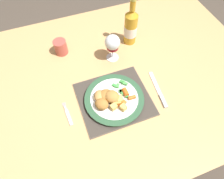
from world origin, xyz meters
TOP-DOWN VIEW (x-y plane):
  - ground_plane at (0.00, 0.00)m, footprint 6.00×6.00m
  - dining_table at (0.00, 0.00)m, footprint 1.56×1.08m
  - placemat at (-0.02, -0.12)m, footprint 0.32×0.29m
  - dinner_plate at (-0.02, -0.13)m, footprint 0.27×0.27m
  - breaded_croquettes at (-0.06, -0.13)m, footprint 0.14×0.12m
  - green_beans_pile at (0.02, -0.10)m, footprint 0.10×0.10m
  - glazed_carrots at (0.00, -0.15)m, footprint 0.12×0.08m
  - fork at (-0.24, -0.13)m, footprint 0.02×0.12m
  - table_knife at (0.19, -0.16)m, footprint 0.04×0.21m
  - wine_glass at (0.06, 0.12)m, footprint 0.08×0.08m
  - bottle at (0.19, 0.20)m, footprint 0.07×0.07m
  - roast_potatoes at (-0.02, -0.17)m, footprint 0.07×0.07m
  - drinking_cup at (-0.18, 0.25)m, footprint 0.07×0.07m

SIDE VIEW (x-z plane):
  - ground_plane at x=0.00m, z-range 0.00..0.00m
  - dining_table at x=0.00m, z-range 0.30..1.04m
  - fork at x=-0.24m, z-range 0.74..0.75m
  - table_knife at x=0.19m, z-range 0.74..0.75m
  - placemat at x=-0.02m, z-range 0.74..0.75m
  - dinner_plate at x=-0.02m, z-range 0.75..0.77m
  - green_beans_pile at x=0.02m, z-range 0.76..0.78m
  - glazed_carrots at x=0.00m, z-range 0.76..0.79m
  - roast_potatoes at x=-0.02m, z-range 0.76..0.80m
  - drinking_cup at x=-0.18m, z-range 0.74..0.82m
  - breaded_croquettes at x=-0.06m, z-range 0.76..0.81m
  - bottle at x=0.19m, z-range 0.71..0.97m
  - wine_glass at x=0.06m, z-range 0.77..0.92m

